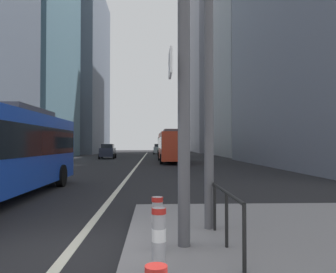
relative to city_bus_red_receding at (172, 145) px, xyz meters
The scene contains 14 objects.
ground_plane 10.50m from the city_bus_red_receding, 109.13° to the right, with size 160.00×160.00×0.00m, color black.
lane_centre_line 3.86m from the city_bus_red_receding, behind, with size 0.20×80.00×0.01m, color beige.
office_tower_left_mid 29.94m from the city_bus_red_receding, 146.73° to the left, with size 10.05×18.21×41.54m, color slate.
office_tower_left_far 45.57m from the city_bus_red_receding, 116.96° to the left, with size 12.65×24.36×35.20m, color slate.
office_tower_right_mid 28.75m from the city_bus_red_receding, 55.52° to the left, with size 10.08×20.96×35.20m, color #9E9EA3.
office_tower_right_far 51.81m from the city_bus_red_receding, 72.81° to the left, with size 12.03×19.33×51.10m, color gray.
city_bus_red_receding is the anchor object (origin of this frame).
city_bus_red_distant 16.01m from the city_bus_red_receding, 89.48° to the left, with size 2.89×10.82×3.40m.
car_oncoming_mid 12.27m from the city_bus_red_receding, 130.86° to the left, with size 2.14×4.13×1.94m.
car_receding_near 28.34m from the city_bus_red_receding, 92.02° to the left, with size 2.15×4.61×1.94m.
traffic_signal_gantry 30.28m from the city_bus_red_receding, 97.22° to the right, with size 7.24×0.65×6.00m.
bollard_right 31.47m from the city_bus_red_receding, 93.27° to the right, with size 0.20×0.20×0.95m.
bollard_back 30.28m from the city_bus_red_receding, 93.41° to the right, with size 0.20×0.20×0.91m.
pedestrian_railing 29.48m from the city_bus_red_receding, 91.14° to the right, with size 0.06×3.56×0.98m.
Camera 1 is at (1.53, -6.19, 1.95)m, focal length 36.30 mm.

